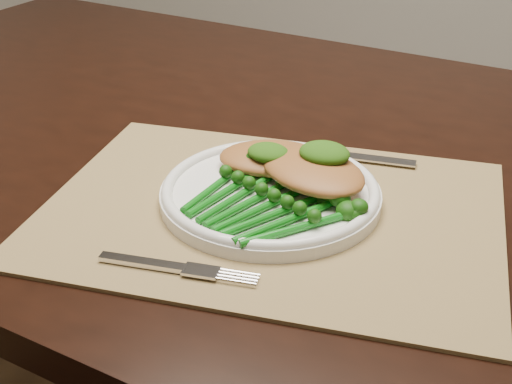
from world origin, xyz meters
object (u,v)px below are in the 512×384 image
at_px(dining_table, 253,349).
at_px(placemat, 271,211).
at_px(broccolini_bundle, 255,205).
at_px(dinner_plate, 270,193).
at_px(chicken_fillet_left, 273,158).

distance_m(dining_table, placemat, 0.43).
distance_m(placemat, broccolini_bundle, 0.04).
relative_size(dinner_plate, broccolini_bundle, 1.19).
bearing_deg(dinner_plate, dining_table, 121.74).
height_order(dinner_plate, chicken_fillet_left, chicken_fillet_left).
bearing_deg(chicken_fillet_left, dinner_plate, -88.58).
relative_size(placemat, broccolini_bundle, 2.40).
distance_m(chicken_fillet_left, broccolini_bundle, 0.10).
distance_m(dinner_plate, broccolini_bundle, 0.05).
bearing_deg(placemat, chicken_fillet_left, 102.79).
bearing_deg(dining_table, placemat, -54.51).
relative_size(placemat, dinner_plate, 2.01).
distance_m(dining_table, chicken_fillet_left, 0.43).
distance_m(placemat, dinner_plate, 0.02).
xyz_separation_m(dining_table, chicken_fillet_left, (0.08, -0.11, 0.40)).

